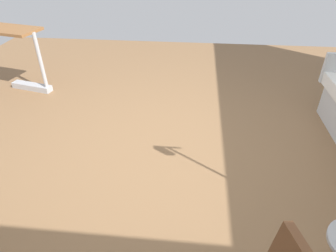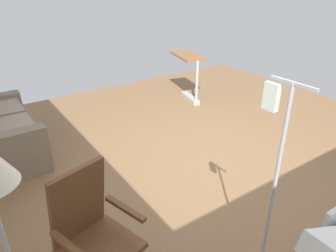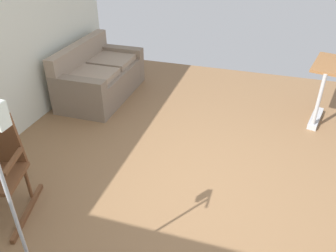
{
  "view_description": "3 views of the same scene",
  "coord_description": "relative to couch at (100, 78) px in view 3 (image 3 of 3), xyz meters",
  "views": [
    {
      "loc": [
        -0.22,
        2.25,
        1.85
      ],
      "look_at": [
        -0.03,
        0.38,
        0.61
      ],
      "focal_mm": 31.44,
      "sensor_mm": 36.0,
      "label": 1
    },
    {
      "loc": [
        -2.34,
        2.25,
        2.18
      ],
      "look_at": [
        0.22,
        0.49,
        0.67
      ],
      "focal_mm": 33.52,
      "sensor_mm": 36.0,
      "label": 2
    },
    {
      "loc": [
        -2.61,
        -0.52,
        2.51
      ],
      "look_at": [
        0.14,
        0.34,
        0.74
      ],
      "focal_mm": 36.42,
      "sensor_mm": 36.0,
      "label": 3
    }
  ],
  "objects": [
    {
      "name": "ground_plane",
      "position": [
        -1.9,
        -2.04,
        -0.31
      ],
      "size": [
        7.28,
        7.28,
        0.0
      ],
      "primitive_type": "plane",
      "color": "olive"
    },
    {
      "name": "couch",
      "position": [
        0.0,
        0.0,
        0.0
      ],
      "size": [
        1.6,
        0.85,
        0.85
      ],
      "color": "#7D6C5C",
      "rests_on": "ground"
    },
    {
      "name": "overbed_table",
      "position": [
        0.22,
        -3.34,
        0.23
      ],
      "size": [
        0.88,
        0.57,
        0.84
      ],
      "color": "#B2B5BA",
      "rests_on": "ground"
    }
  ]
}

